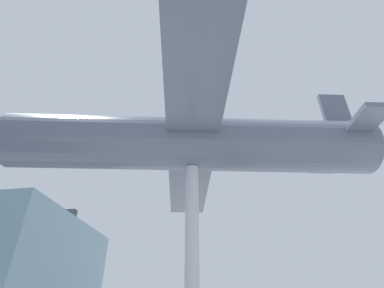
# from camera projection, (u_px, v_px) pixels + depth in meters

# --- Properties ---
(support_pylon_central) EXTENTS (0.45, 0.45, 6.85)m
(support_pylon_central) POSITION_uv_depth(u_px,v_px,m) (192.00, 270.00, 8.92)
(support_pylon_central) COLOR #B7B7BC
(support_pylon_central) RESTS_ON ground_plane
(suspended_airplane) EXTENTS (14.95, 15.00, 3.59)m
(suspended_airplane) POSITION_uv_depth(u_px,v_px,m) (185.00, 144.00, 11.27)
(suspended_airplane) COLOR #4C5666
(suspended_airplane) RESTS_ON support_pylon_central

